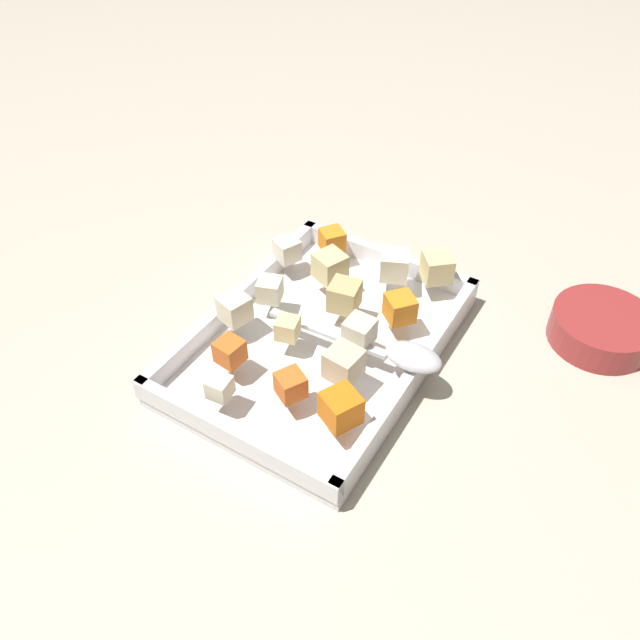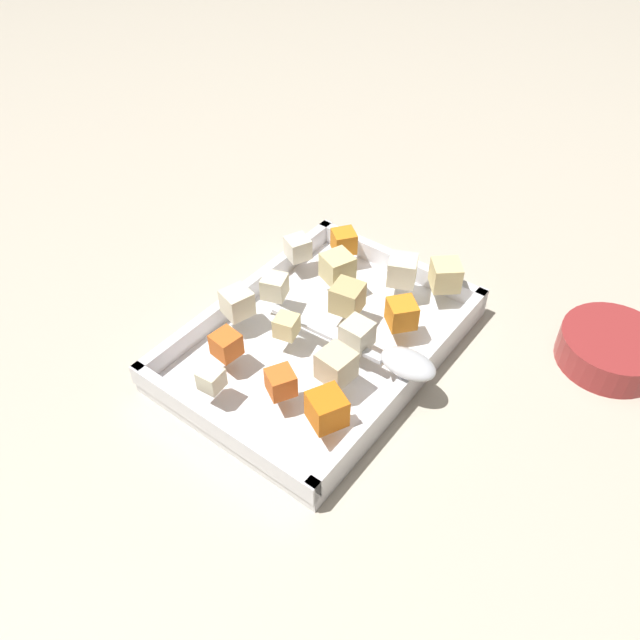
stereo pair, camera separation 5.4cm
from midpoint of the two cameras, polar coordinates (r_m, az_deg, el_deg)
ground_plane at (r=0.74m, az=3.00°, el=-3.24°), size 4.00×4.00×0.00m
baking_dish at (r=0.74m, az=2.08°, el=-2.25°), size 0.34×0.24×0.04m
carrot_chunk_rim_edge at (r=0.72m, az=9.37°, el=0.50°), size 0.04×0.04×0.03m
carrot_chunk_near_spoon at (r=0.62m, az=3.13°, el=-7.96°), size 0.04×0.04×0.03m
carrot_chunk_near_left at (r=0.82m, az=4.02°, el=6.91°), size 0.04×0.04×0.03m
carrot_chunk_heap_top at (r=0.68m, az=-6.08°, el=-2.25°), size 0.03×0.03×0.03m
carrot_chunk_corner_ne at (r=0.64m, az=-1.09°, el=-5.63°), size 0.04×0.04×0.03m
potato_chunk_mid_left at (r=0.78m, az=13.00°, el=3.82°), size 0.05×0.05×0.03m
potato_chunk_mid_right at (r=0.75m, az=-2.00°, el=2.92°), size 0.03×0.03×0.03m
potato_chunk_heap_side at (r=0.73m, az=-5.26°, el=1.48°), size 0.04×0.04×0.03m
potato_chunk_corner_se at (r=0.65m, az=3.80°, el=-4.11°), size 0.04×0.04×0.03m
potato_chunk_far_left at (r=0.77m, az=3.55°, el=4.62°), size 0.04×0.04×0.03m
potato_chunk_front_center at (r=0.73m, az=4.54°, el=1.93°), size 0.04×0.04×0.03m
potato_chunk_corner_sw at (r=0.78m, az=9.27°, el=4.32°), size 0.04×0.04×0.03m
potato_chunk_near_right at (r=0.70m, az=-0.81°, el=-0.59°), size 0.03×0.03×0.02m
potato_chunk_center at (r=0.65m, az=-7.29°, el=-5.29°), size 0.02×0.02×0.02m
parsnip_chunk_far_right at (r=0.69m, az=5.65°, el=-1.23°), size 0.03×0.03×0.03m
parsnip_chunk_under_handle at (r=0.81m, az=-0.07°, el=6.35°), size 0.04×0.04×0.03m
serving_spoon at (r=0.67m, az=8.86°, el=-3.73°), size 0.04×0.21×0.02m
small_prep_bowl at (r=0.80m, az=26.15°, el=-2.37°), size 0.12×0.12×0.04m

